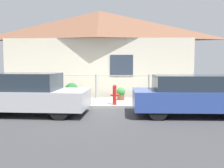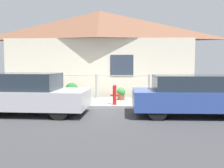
% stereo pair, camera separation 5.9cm
% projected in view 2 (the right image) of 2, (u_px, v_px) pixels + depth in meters
% --- Properties ---
extents(ground_plane, '(60.00, 60.00, 0.00)m').
position_uv_depth(ground_plane, '(90.00, 109.00, 9.28)').
color(ground_plane, '#38383A').
extents(sidewalk, '(24.00, 2.34, 0.11)m').
position_uv_depth(sidewalk, '(94.00, 102.00, 10.44)').
color(sidewalk, gray).
rests_on(sidewalk, ground_plane).
extents(house, '(9.56, 2.23, 4.38)m').
position_uv_depth(house, '(100.00, 29.00, 12.80)').
color(house, beige).
rests_on(house, ground_plane).
extents(fence, '(4.90, 0.10, 1.08)m').
position_uv_depth(fence, '(97.00, 85.00, 11.40)').
color(fence, '#999993').
rests_on(fence, sidewalk).
extents(car_left, '(3.74, 1.83, 1.36)m').
position_uv_depth(car_left, '(30.00, 94.00, 8.20)').
color(car_left, '#B7B7BC').
rests_on(car_left, ground_plane).
extents(car_right, '(3.64, 1.63, 1.30)m').
position_uv_depth(car_right, '(189.00, 96.00, 7.97)').
color(car_right, '#2D4793').
rests_on(car_right, ground_plane).
extents(fire_hydrant, '(0.33, 0.15, 0.77)m').
position_uv_depth(fire_hydrant, '(115.00, 94.00, 9.50)').
color(fire_hydrant, red).
rests_on(fire_hydrant, sidewalk).
extents(potted_plant_near_hydrant, '(0.37, 0.37, 0.54)m').
position_uv_depth(potted_plant_near_hydrant, '(121.00, 93.00, 10.77)').
color(potted_plant_near_hydrant, brown).
rests_on(potted_plant_near_hydrant, sidewalk).
extents(potted_plant_by_fence, '(0.59, 0.59, 0.71)m').
position_uv_depth(potted_plant_by_fence, '(72.00, 90.00, 11.09)').
color(potted_plant_by_fence, brown).
rests_on(potted_plant_by_fence, sidewalk).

